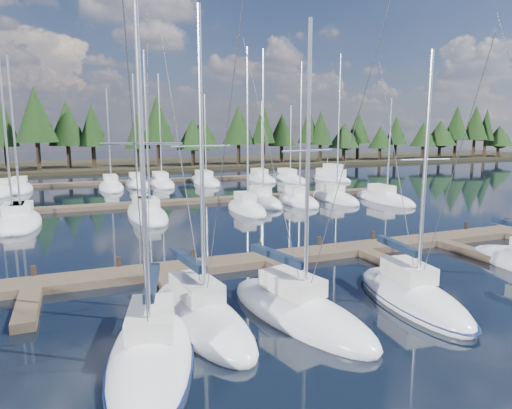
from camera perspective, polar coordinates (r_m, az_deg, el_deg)
name	(u,v)px	position (r m, az deg, el deg)	size (l,w,h in m)	color
ground	(208,222)	(37.12, -6.03, -2.24)	(260.00, 260.00, 0.00)	black
far_shore	(125,165)	(95.76, -16.05, 4.81)	(220.00, 30.00, 0.60)	#2A2617
main_dock	(271,262)	(25.51, 1.91, -7.17)	(44.00, 6.13, 0.90)	brown
back_docks	(163,190)	(55.93, -11.60, 1.79)	(50.00, 21.80, 0.40)	brown
front_sailboat_1	(151,353)	(15.99, -12.94, -17.67)	(4.63, 9.01, 12.86)	white
front_sailboat_2	(200,316)	(18.40, -6.96, -13.71)	(3.51, 8.29, 12.52)	white
front_sailboat_3	(298,311)	(18.84, 5.22, -13.13)	(4.37, 8.72, 12.18)	white
front_sailboat_4	(412,297)	(21.37, 18.87, -10.83)	(3.52, 8.04, 11.37)	white
back_sailboat_rows	(173,194)	(51.78, -10.29, 1.29)	(45.70, 32.83, 15.80)	white
motor_yacht_right	(331,177)	(67.91, 9.34, 3.40)	(4.17, 8.28, 3.95)	white
tree_line	(131,129)	(85.71, -15.40, 9.11)	(186.63, 11.60, 13.73)	black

